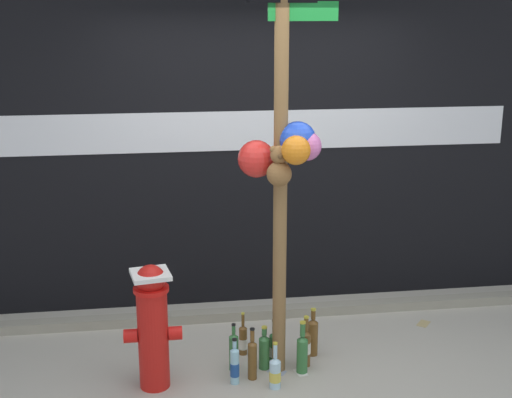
{
  "coord_description": "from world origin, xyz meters",
  "views": [
    {
      "loc": [
        -0.82,
        -4.08,
        2.49
      ],
      "look_at": [
        -0.2,
        0.28,
        1.27
      ],
      "focal_mm": 48.27,
      "sensor_mm": 36.0,
      "label": 1
    }
  ],
  "objects_px": {
    "bottle_0": "(302,352)",
    "bottle_8": "(235,366)",
    "bottle_1": "(234,351)",
    "fire_hydrant": "(153,324)",
    "bottle_9": "(306,346)",
    "bottle_5": "(275,372)",
    "bottle_4": "(243,340)",
    "bottle_7": "(252,358)",
    "bottle_6": "(313,336)",
    "bottle_2": "(264,350)",
    "bottle_3": "(274,347)",
    "memorial_post": "(285,134)"
  },
  "relations": [
    {
      "from": "bottle_8",
      "to": "bottle_2",
      "type": "bearing_deg",
      "value": 37.26
    },
    {
      "from": "bottle_4",
      "to": "bottle_5",
      "type": "distance_m",
      "value": 0.52
    },
    {
      "from": "bottle_5",
      "to": "bottle_7",
      "type": "bearing_deg",
      "value": 134.39
    },
    {
      "from": "bottle_9",
      "to": "bottle_4",
      "type": "bearing_deg",
      "value": 151.32
    },
    {
      "from": "memorial_post",
      "to": "bottle_4",
      "type": "xyz_separation_m",
      "value": [
        -0.25,
        0.28,
        -1.59
      ]
    },
    {
      "from": "bottle_3",
      "to": "bottle_7",
      "type": "xyz_separation_m",
      "value": [
        -0.19,
        -0.18,
        0.02
      ]
    },
    {
      "from": "bottle_5",
      "to": "bottle_6",
      "type": "height_order",
      "value": "bottle_6"
    },
    {
      "from": "bottle_0",
      "to": "bottle_3",
      "type": "height_order",
      "value": "bottle_0"
    },
    {
      "from": "bottle_0",
      "to": "bottle_5",
      "type": "bearing_deg",
      "value": -141.63
    },
    {
      "from": "bottle_6",
      "to": "bottle_8",
      "type": "height_order",
      "value": "bottle_6"
    },
    {
      "from": "bottle_0",
      "to": "bottle_3",
      "type": "relative_size",
      "value": 1.12
    },
    {
      "from": "bottle_1",
      "to": "bottle_5",
      "type": "bearing_deg",
      "value": -48.02
    },
    {
      "from": "bottle_8",
      "to": "bottle_9",
      "type": "relative_size",
      "value": 0.87
    },
    {
      "from": "bottle_4",
      "to": "bottle_6",
      "type": "height_order",
      "value": "bottle_6"
    },
    {
      "from": "bottle_1",
      "to": "memorial_post",
      "type": "bearing_deg",
      "value": -8.87
    },
    {
      "from": "memorial_post",
      "to": "bottle_8",
      "type": "xyz_separation_m",
      "value": [
        -0.36,
        -0.13,
        -1.57
      ]
    },
    {
      "from": "bottle_5",
      "to": "bottle_3",
      "type": "bearing_deg",
      "value": 81.31
    },
    {
      "from": "bottle_6",
      "to": "bottle_3",
      "type": "bearing_deg",
      "value": -161.48
    },
    {
      "from": "bottle_7",
      "to": "bottle_9",
      "type": "bearing_deg",
      "value": 17.56
    },
    {
      "from": "bottle_4",
      "to": "bottle_8",
      "type": "distance_m",
      "value": 0.42
    },
    {
      "from": "fire_hydrant",
      "to": "bottle_9",
      "type": "distance_m",
      "value": 1.13
    },
    {
      "from": "memorial_post",
      "to": "bottle_3",
      "type": "bearing_deg",
      "value": 114.6
    },
    {
      "from": "bottle_5",
      "to": "bottle_7",
      "type": "height_order",
      "value": "bottle_7"
    },
    {
      "from": "bottle_1",
      "to": "bottle_3",
      "type": "relative_size",
      "value": 1.02
    },
    {
      "from": "bottle_0",
      "to": "bottle_8",
      "type": "relative_size",
      "value": 1.16
    },
    {
      "from": "bottle_0",
      "to": "bottle_8",
      "type": "height_order",
      "value": "bottle_0"
    },
    {
      "from": "bottle_2",
      "to": "memorial_post",
      "type": "bearing_deg",
      "value": -20.64
    },
    {
      "from": "bottle_0",
      "to": "bottle_2",
      "type": "relative_size",
      "value": 1.2
    },
    {
      "from": "bottle_9",
      "to": "bottle_2",
      "type": "bearing_deg",
      "value": 179.18
    },
    {
      "from": "bottle_4",
      "to": "bottle_7",
      "type": "xyz_separation_m",
      "value": [
        0.02,
        -0.36,
        0.04
      ]
    },
    {
      "from": "bottle_7",
      "to": "bottle_9",
      "type": "distance_m",
      "value": 0.42
    },
    {
      "from": "bottle_1",
      "to": "bottle_4",
      "type": "height_order",
      "value": "bottle_1"
    },
    {
      "from": "bottle_5",
      "to": "bottle_4",
      "type": "bearing_deg",
      "value": 107.45
    },
    {
      "from": "bottle_5",
      "to": "fire_hydrant",
      "type": "bearing_deg",
      "value": 170.16
    },
    {
      "from": "memorial_post",
      "to": "bottle_1",
      "type": "bearing_deg",
      "value": 171.13
    },
    {
      "from": "bottle_4",
      "to": "bottle_6",
      "type": "xyz_separation_m",
      "value": [
        0.51,
        -0.08,
        0.04
      ]
    },
    {
      "from": "bottle_4",
      "to": "memorial_post",
      "type": "bearing_deg",
      "value": -47.91
    },
    {
      "from": "fire_hydrant",
      "to": "bottle_9",
      "type": "relative_size",
      "value": 2.27
    },
    {
      "from": "bottle_5",
      "to": "bottle_9",
      "type": "xyz_separation_m",
      "value": [
        0.27,
        0.27,
        0.04
      ]
    },
    {
      "from": "fire_hydrant",
      "to": "bottle_8",
      "type": "bearing_deg",
      "value": -4.67
    },
    {
      "from": "bottle_2",
      "to": "bottle_7",
      "type": "distance_m",
      "value": 0.17
    },
    {
      "from": "bottle_2",
      "to": "bottle_8",
      "type": "distance_m",
      "value": 0.29
    },
    {
      "from": "bottle_1",
      "to": "bottle_8",
      "type": "xyz_separation_m",
      "value": [
        -0.01,
        -0.18,
        -0.01
      ]
    },
    {
      "from": "bottle_1",
      "to": "bottle_0",
      "type": "bearing_deg",
      "value": -12.11
    },
    {
      "from": "bottle_6",
      "to": "bottle_2",
      "type": "bearing_deg",
      "value": -158.98
    },
    {
      "from": "fire_hydrant",
      "to": "bottle_3",
      "type": "height_order",
      "value": "fire_hydrant"
    },
    {
      "from": "bottle_4",
      "to": "bottle_5",
      "type": "xyz_separation_m",
      "value": [
        0.16,
        -0.5,
        -0.0
      ]
    },
    {
      "from": "fire_hydrant",
      "to": "bottle_0",
      "type": "distance_m",
      "value": 1.08
    },
    {
      "from": "memorial_post",
      "to": "fire_hydrant",
      "type": "xyz_separation_m",
      "value": [
        -0.9,
        -0.08,
        -1.24
      ]
    },
    {
      "from": "fire_hydrant",
      "to": "bottle_8",
      "type": "relative_size",
      "value": 2.62
    }
  ]
}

